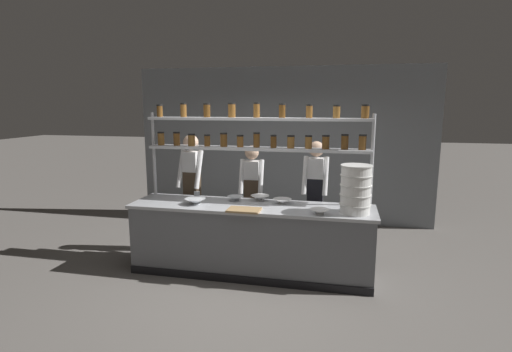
{
  "coord_description": "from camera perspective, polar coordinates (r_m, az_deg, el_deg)",
  "views": [
    {
      "loc": [
        1.14,
        -4.88,
        2.21
      ],
      "look_at": [
        0.02,
        0.2,
        1.27
      ],
      "focal_mm": 28.0,
      "sensor_mm": 36.0,
      "label": 1
    }
  ],
  "objects": [
    {
      "name": "back_wall",
      "position": [
        7.55,
        3.68,
        4.4
      ],
      "size": [
        5.56,
        0.12,
        2.88
      ],
      "primitive_type": "cube",
      "color": "gray",
      "rests_on": "ground_plane"
    },
    {
      "name": "prep_bowl_near_right",
      "position": [
        5.41,
        0.57,
        -3.16
      ],
      "size": [
        0.25,
        0.25,
        0.07
      ],
      "color": "white",
      "rests_on": "prep_counter"
    },
    {
      "name": "prep_bowl_center_front",
      "position": [
        4.81,
        9.08,
        -5.07
      ],
      "size": [
        0.23,
        0.23,
        0.06
      ],
      "color": "white",
      "rests_on": "prep_counter"
    },
    {
      "name": "serving_cup_front",
      "position": [
        5.59,
        -8.44,
        -2.69
      ],
      "size": [
        0.08,
        0.08,
        0.1
      ],
      "color": "#B2B7BC",
      "rests_on": "prep_counter"
    },
    {
      "name": "spice_shelf_unit",
      "position": [
        5.35,
        0.16,
        5.62
      ],
      "size": [
        3.05,
        0.28,
        2.23
      ],
      "color": "#B7BABF",
      "rests_on": "ground_plane"
    },
    {
      "name": "chef_center",
      "position": [
        5.96,
        -0.59,
        -2.26
      ],
      "size": [
        0.37,
        0.29,
        1.61
      ],
      "rotation": [
        0.0,
        0.0,
        0.06
      ],
      "color": "black",
      "rests_on": "ground_plane"
    },
    {
      "name": "ground_plane",
      "position": [
        5.48,
        -0.68,
        -13.54
      ],
      "size": [
        40.0,
        40.0,
        0.0
      ],
      "primitive_type": "plane",
      "color": "slate"
    },
    {
      "name": "prep_counter",
      "position": [
        5.31,
        -0.7,
        -9.01
      ],
      "size": [
        3.16,
        0.76,
        0.92
      ],
      "color": "slate",
      "rests_on": "ground_plane"
    },
    {
      "name": "cutting_board",
      "position": [
        4.9,
        -1.72,
        -4.86
      ],
      "size": [
        0.4,
        0.26,
        0.02
      ],
      "color": "#A88456",
      "rests_on": "prep_counter"
    },
    {
      "name": "container_stack",
      "position": [
        4.87,
        14.06,
        -1.86
      ],
      "size": [
        0.37,
        0.37,
        0.59
      ],
      "color": "white",
      "rests_on": "prep_counter"
    },
    {
      "name": "chef_left",
      "position": [
        6.03,
        -9.15,
        -1.15
      ],
      "size": [
        0.38,
        0.32,
        1.77
      ],
      "rotation": [
        0.0,
        0.0,
        -0.08
      ],
      "color": "black",
      "rests_on": "ground_plane"
    },
    {
      "name": "prep_bowl_far_left",
      "position": [
        5.42,
        -2.97,
        -3.21
      ],
      "size": [
        0.22,
        0.22,
        0.06
      ],
      "color": "silver",
      "rests_on": "prep_counter"
    },
    {
      "name": "prep_bowl_near_left",
      "position": [
        5.28,
        -8.68,
        -3.61
      ],
      "size": [
        0.27,
        0.27,
        0.08
      ],
      "color": "silver",
      "rests_on": "prep_counter"
    },
    {
      "name": "chef_right",
      "position": [
        5.75,
        8.46,
        -2.19
      ],
      "size": [
        0.37,
        0.3,
        1.7
      ],
      "rotation": [
        0.0,
        0.0,
        -0.04
      ],
      "color": "black",
      "rests_on": "ground_plane"
    },
    {
      "name": "prep_bowl_center_back",
      "position": [
        5.24,
        3.77,
        -3.64
      ],
      "size": [
        0.25,
        0.25,
        0.07
      ],
      "color": "white",
      "rests_on": "prep_counter"
    }
  ]
}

